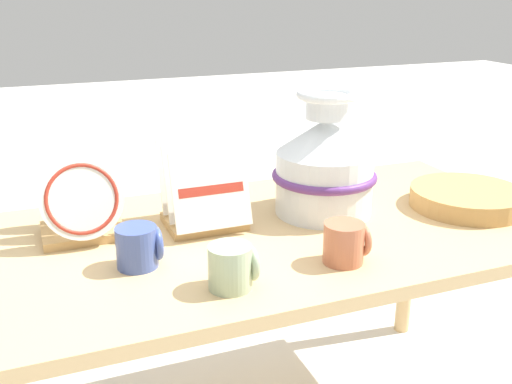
{
  "coord_description": "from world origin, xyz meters",
  "views": [
    {
      "loc": [
        -0.53,
        -1.34,
        1.28
      ],
      "look_at": [
        0.0,
        0.0,
        0.78
      ],
      "focal_mm": 42.0,
      "sensor_mm": 36.0,
      "label": 1
    }
  ],
  "objects_px": {
    "dish_rack_round_plates": "(81,208)",
    "mug_sage_glaze": "(232,267)",
    "ceramic_vase": "(325,163)",
    "mug_cobalt_glaze": "(139,247)",
    "wicker_charger_stack": "(467,198)",
    "dish_rack_square_plates": "(203,200)",
    "mug_terracotta_glaze": "(346,243)"
  },
  "relations": [
    {
      "from": "dish_rack_round_plates",
      "to": "mug_sage_glaze",
      "type": "relative_size",
      "value": 2.13
    },
    {
      "from": "ceramic_vase",
      "to": "mug_cobalt_glaze",
      "type": "xyz_separation_m",
      "value": [
        -0.55,
        -0.15,
        -0.1
      ]
    },
    {
      "from": "ceramic_vase",
      "to": "dish_rack_round_plates",
      "type": "xyz_separation_m",
      "value": [
        -0.65,
        0.07,
        -0.06
      ]
    },
    {
      "from": "ceramic_vase",
      "to": "dish_rack_round_plates",
      "type": "height_order",
      "value": "ceramic_vase"
    },
    {
      "from": "dish_rack_round_plates",
      "to": "wicker_charger_stack",
      "type": "relative_size",
      "value": 0.68
    },
    {
      "from": "dish_rack_round_plates",
      "to": "mug_sage_glaze",
      "type": "distance_m",
      "value": 0.47
    },
    {
      "from": "dish_rack_square_plates",
      "to": "mug_terracotta_glaze",
      "type": "bearing_deg",
      "value": -54.24
    },
    {
      "from": "mug_terracotta_glaze",
      "to": "wicker_charger_stack",
      "type": "bearing_deg",
      "value": 20.26
    },
    {
      "from": "ceramic_vase",
      "to": "mug_terracotta_glaze",
      "type": "relative_size",
      "value": 3.36
    },
    {
      "from": "wicker_charger_stack",
      "to": "mug_cobalt_glaze",
      "type": "bearing_deg",
      "value": -177.91
    },
    {
      "from": "dish_rack_square_plates",
      "to": "mug_terracotta_glaze",
      "type": "xyz_separation_m",
      "value": [
        0.24,
        -0.33,
        -0.02
      ]
    },
    {
      "from": "mug_cobalt_glaze",
      "to": "dish_rack_square_plates",
      "type": "bearing_deg",
      "value": 41.14
    },
    {
      "from": "wicker_charger_stack",
      "to": "mug_cobalt_glaze",
      "type": "relative_size",
      "value": 3.15
    },
    {
      "from": "wicker_charger_stack",
      "to": "ceramic_vase",
      "type": "bearing_deg",
      "value": 164.22
    },
    {
      "from": "dish_rack_square_plates",
      "to": "mug_terracotta_glaze",
      "type": "relative_size",
      "value": 2.13
    },
    {
      "from": "mug_cobalt_glaze",
      "to": "mug_sage_glaze",
      "type": "bearing_deg",
      "value": -46.5
    },
    {
      "from": "mug_sage_glaze",
      "to": "ceramic_vase",
      "type": "bearing_deg",
      "value": 40.06
    },
    {
      "from": "ceramic_vase",
      "to": "mug_cobalt_glaze",
      "type": "distance_m",
      "value": 0.58
    },
    {
      "from": "wicker_charger_stack",
      "to": "mug_cobalt_glaze",
      "type": "distance_m",
      "value": 0.95
    },
    {
      "from": "wicker_charger_stack",
      "to": "mug_sage_glaze",
      "type": "xyz_separation_m",
      "value": [
        -0.79,
        -0.21,
        0.02
      ]
    },
    {
      "from": "mug_terracotta_glaze",
      "to": "mug_sage_glaze",
      "type": "relative_size",
      "value": 1.0
    },
    {
      "from": "ceramic_vase",
      "to": "dish_rack_square_plates",
      "type": "height_order",
      "value": "ceramic_vase"
    },
    {
      "from": "ceramic_vase",
      "to": "dish_rack_square_plates",
      "type": "bearing_deg",
      "value": 174.71
    },
    {
      "from": "dish_rack_round_plates",
      "to": "wicker_charger_stack",
      "type": "xyz_separation_m",
      "value": [
        1.05,
        -0.18,
        -0.05
      ]
    },
    {
      "from": "dish_rack_square_plates",
      "to": "wicker_charger_stack",
      "type": "xyz_separation_m",
      "value": [
        0.75,
        -0.15,
        -0.04
      ]
    },
    {
      "from": "ceramic_vase",
      "to": "dish_rack_round_plates",
      "type": "bearing_deg",
      "value": 173.88
    },
    {
      "from": "mug_terracotta_glaze",
      "to": "mug_cobalt_glaze",
      "type": "bearing_deg",
      "value": 161.2
    },
    {
      "from": "ceramic_vase",
      "to": "mug_sage_glaze",
      "type": "relative_size",
      "value": 3.36
    },
    {
      "from": "dish_rack_round_plates",
      "to": "mug_cobalt_glaze",
      "type": "bearing_deg",
      "value": -65.15
    },
    {
      "from": "dish_rack_round_plates",
      "to": "mug_cobalt_glaze",
      "type": "relative_size",
      "value": 2.13
    },
    {
      "from": "mug_cobalt_glaze",
      "to": "mug_terracotta_glaze",
      "type": "distance_m",
      "value": 0.47
    },
    {
      "from": "mug_terracotta_glaze",
      "to": "mug_sage_glaze",
      "type": "distance_m",
      "value": 0.28
    }
  ]
}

